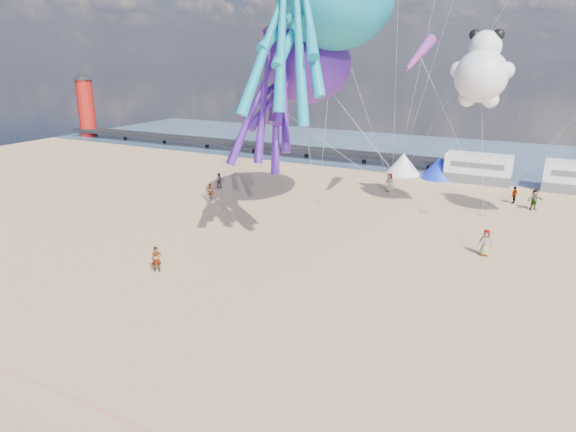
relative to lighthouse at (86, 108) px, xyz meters
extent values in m
plane|color=tan|center=(56.00, -44.00, -4.50)|extent=(120.00, 120.00, 0.00)
plane|color=#3D5775|center=(56.00, 11.00, -4.48)|extent=(120.00, 120.00, 0.00)
cube|color=black|center=(28.00, 0.00, -3.50)|extent=(60.00, 3.00, 0.50)
cylinder|color=#A5140F|center=(0.00, 0.00, 0.00)|extent=(2.60, 2.60, 9.00)
cube|color=silver|center=(62.00, -4.00, -3.00)|extent=(6.60, 2.50, 3.00)
cone|color=white|center=(54.00, -4.00, -3.30)|extent=(4.00, 4.00, 2.40)
cone|color=#1933CC|center=(58.00, -4.00, -3.30)|extent=(4.00, 4.00, 2.40)
cylinder|color=#F2338C|center=(56.00, -49.00, -4.48)|extent=(34.00, 0.03, 0.03)
imported|color=tan|center=(47.98, -37.87, -3.68)|extent=(0.71, 0.66, 1.63)
imported|color=#7F6659|center=(65.63, -25.56, -3.59)|extent=(0.67, 0.44, 1.82)
imported|color=#7F6659|center=(66.19, -10.98, -3.70)|extent=(0.94, 1.18, 1.60)
imported|color=#7F6659|center=(67.90, -12.37, -3.61)|extent=(1.05, 1.04, 1.78)
imported|color=#7F6659|center=(40.98, -22.54, -3.74)|extent=(1.49, 0.91, 1.53)
imported|color=#7F6659|center=(54.96, -12.19, -3.57)|extent=(0.76, 0.58, 1.86)
imported|color=#7F6659|center=(39.17, -18.65, -3.75)|extent=(0.85, 0.68, 1.51)
cube|color=gray|center=(50.63, -19.45, -4.39)|extent=(0.50, 0.35, 0.22)
cube|color=gray|center=(59.74, -17.75, -4.39)|extent=(0.50, 0.35, 0.22)
cube|color=gray|center=(64.34, -16.35, -4.39)|extent=(0.50, 0.35, 0.22)
cube|color=gray|center=(63.95, -12.55, -4.39)|extent=(0.50, 0.35, 0.22)
cube|color=gray|center=(55.37, -12.49, -4.39)|extent=(0.50, 0.35, 0.22)
camera|label=1|loc=(68.86, -60.14, 8.40)|focal=32.00mm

